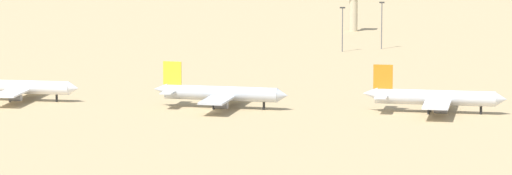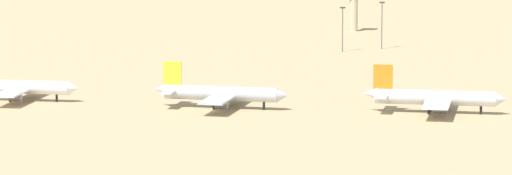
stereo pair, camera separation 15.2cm
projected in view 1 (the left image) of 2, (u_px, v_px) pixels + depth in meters
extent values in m
plane|color=tan|center=(213.00, 111.00, 379.57)|extent=(4000.00, 4000.00, 0.00)
cylinder|color=white|center=(17.00, 87.00, 396.49)|extent=(28.79, 4.09, 3.59)
cone|color=white|center=(74.00, 88.00, 393.91)|extent=(2.75, 3.46, 3.41)
cube|color=white|center=(20.00, 89.00, 396.42)|extent=(6.60, 28.84, 0.50)
cylinder|color=slate|center=(32.00, 90.00, 403.02)|extent=(3.27, 2.03, 1.98)
cylinder|color=slate|center=(15.00, 97.00, 389.88)|extent=(3.27, 2.03, 1.98)
cylinder|color=black|center=(57.00, 98.00, 395.09)|extent=(0.63, 0.63, 1.98)
cylinder|color=black|center=(15.00, 96.00, 399.22)|extent=(0.63, 0.63, 1.98)
cylinder|color=black|center=(10.00, 98.00, 395.01)|extent=(0.63, 0.63, 1.98)
cylinder|color=silver|center=(221.00, 93.00, 383.91)|extent=(29.98, 5.02, 3.73)
cone|color=silver|center=(283.00, 95.00, 380.28)|extent=(2.95, 3.66, 3.54)
cone|color=silver|center=(161.00, 89.00, 387.47)|extent=(3.86, 3.33, 3.17)
cube|color=yellow|center=(172.00, 73.00, 386.14)|extent=(4.87, 0.68, 6.06)
cube|color=silver|center=(176.00, 88.00, 390.38)|extent=(3.26, 6.47, 0.34)
cube|color=silver|center=(168.00, 92.00, 383.19)|extent=(3.26, 6.47, 0.34)
cube|color=silver|center=(225.00, 96.00, 383.78)|extent=(7.63, 30.09, 0.52)
cylinder|color=slate|center=(235.00, 97.00, 390.51)|extent=(3.44, 2.20, 2.05)
cylinder|color=slate|center=(221.00, 105.00, 377.02)|extent=(3.44, 2.20, 2.05)
cylinder|color=black|center=(264.00, 106.00, 381.78)|extent=(0.65, 0.65, 2.05)
cylinder|color=black|center=(218.00, 103.00, 386.80)|extent=(0.65, 0.65, 2.05)
cylinder|color=black|center=(214.00, 106.00, 382.48)|extent=(0.65, 0.65, 2.05)
cylinder|color=silver|center=(435.00, 97.00, 376.36)|extent=(30.37, 3.93, 3.79)
cone|color=silver|center=(501.00, 99.00, 373.29)|extent=(2.86, 3.62, 3.60)
cone|color=silver|center=(370.00, 93.00, 379.36)|extent=(3.81, 3.24, 3.23)
cube|color=orange|center=(383.00, 77.00, 378.13)|extent=(4.93, 0.50, 6.17)
cube|color=silver|center=(384.00, 92.00, 382.47)|extent=(3.06, 6.46, 0.34)
cube|color=silver|center=(381.00, 97.00, 375.10)|extent=(3.06, 6.46, 0.34)
cube|color=silver|center=(439.00, 100.00, 376.27)|extent=(6.58, 30.38, 0.53)
cylinder|color=slate|center=(444.00, 101.00, 383.20)|extent=(3.42, 2.10, 2.09)
cylinder|color=slate|center=(441.00, 109.00, 369.36)|extent=(3.42, 2.10, 2.09)
cylinder|color=black|center=(481.00, 110.00, 374.63)|extent=(0.66, 0.66, 2.09)
cylinder|color=black|center=(430.00, 107.00, 379.26)|extent=(0.66, 0.66, 2.09)
cylinder|color=black|center=(429.00, 110.00, 374.83)|extent=(0.66, 0.66, 2.09)
cylinder|color=#C6B793|center=(353.00, 13.00, 571.09)|extent=(3.20, 3.20, 14.05)
cylinder|color=#59595E|center=(382.00, 26.00, 512.87)|extent=(0.36, 0.36, 15.89)
cube|color=#333333|center=(382.00, 2.00, 511.70)|extent=(1.80, 0.50, 0.50)
cylinder|color=#59595E|center=(342.00, 30.00, 504.94)|extent=(0.36, 0.36, 14.82)
cube|color=#333333|center=(343.00, 8.00, 503.84)|extent=(1.80, 0.50, 0.50)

